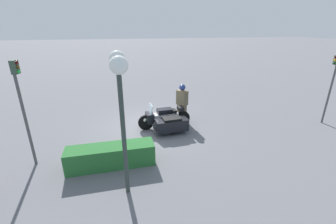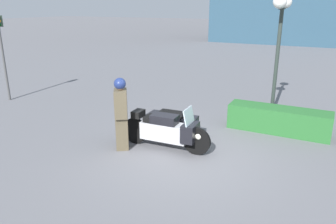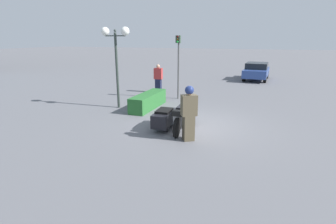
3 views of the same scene
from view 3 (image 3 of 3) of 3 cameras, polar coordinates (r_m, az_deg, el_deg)
name	(u,v)px [view 3 (image 3 of 3)]	position (r m, az deg, el deg)	size (l,w,h in m)	color
ground_plane	(194,125)	(10.56, 5.72, -2.76)	(160.00, 160.00, 0.00)	slate
police_motorcycle	(174,116)	(9.99, 1.28, -0.90)	(2.45, 1.30, 1.17)	black
officer_rider	(189,112)	(8.68, 4.57, 0.00)	(0.54, 0.60, 1.87)	brown
hedge_bush_curbside	(148,101)	(12.97, -4.31, 2.44)	(2.86, 0.75, 0.73)	#28662D
twin_lamp_post	(116,43)	(12.92, -11.35, 14.55)	(0.40, 1.47, 3.85)	#2D3833
traffic_light_near	(178,58)	(14.71, 2.25, 11.64)	(0.22, 0.28, 3.49)	#4C4C4C
parked_car_background	(256,71)	(23.09, 18.70, 8.50)	(4.21, 2.00, 1.41)	#2D478C
pedestrian_bystander	(158,79)	(16.66, -2.13, 7.29)	(0.33, 0.52, 1.78)	#191E38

